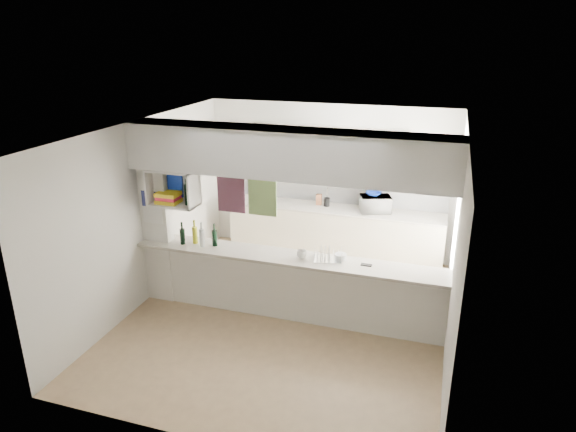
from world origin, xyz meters
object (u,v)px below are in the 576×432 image
at_px(microwave, 375,204).
at_px(wine_bottles, 199,236).
at_px(bowl, 374,194).
at_px(dish_rack, 328,254).

height_order(microwave, wine_bottles, wine_bottles).
height_order(bowl, wine_bottles, wine_bottles).
bearing_deg(microwave, bowl, -50.92).
height_order(microwave, bowl, bowl).
height_order(microwave, dish_rack, microwave).
distance_m(microwave, wine_bottles, 3.00).
distance_m(microwave, dish_rack, 2.08).
xyz_separation_m(microwave, wine_bottles, (-2.12, -2.12, -0.01)).
xyz_separation_m(microwave, dish_rack, (-0.31, -2.05, -0.06)).
distance_m(dish_rack, wine_bottles, 1.81).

